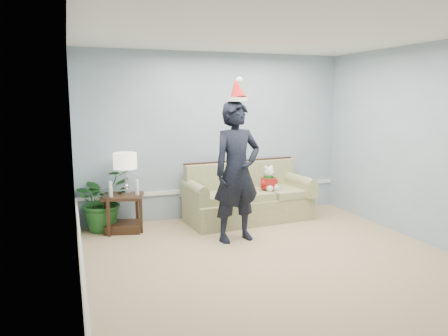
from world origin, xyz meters
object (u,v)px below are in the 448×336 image
sofa (247,199)px  teddy_bear (269,181)px  side_table (123,217)px  man (237,172)px  table_lamp (125,163)px  houseplant (102,199)px

sofa → teddy_bear: 0.46m
side_table → teddy_bear: teddy_bear is taller
sofa → man: (-0.55, -0.93, 0.63)m
table_lamp → houseplant: bearing=161.4°
sofa → houseplant: sofa is taller
table_lamp → teddy_bear: bearing=-5.8°
man → teddy_bear: 1.21m
side_table → man: size_ratio=0.35×
teddy_bear → side_table: bearing=160.3°
table_lamp → teddy_bear: table_lamp is taller
houseplant → teddy_bear: houseplant is taller
side_table → man: 1.88m
table_lamp → teddy_bear: size_ratio=1.50×
side_table → houseplant: size_ratio=0.73×
houseplant → man: (1.72, -1.13, 0.50)m
table_lamp → man: man is taller
man → houseplant: bearing=137.6°
sofa → man: man is taller
side_table → houseplant: houseplant is taller
houseplant → man: man is taller
sofa → table_lamp: (-1.93, 0.09, 0.69)m
table_lamp → man: (1.38, -1.01, -0.06)m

